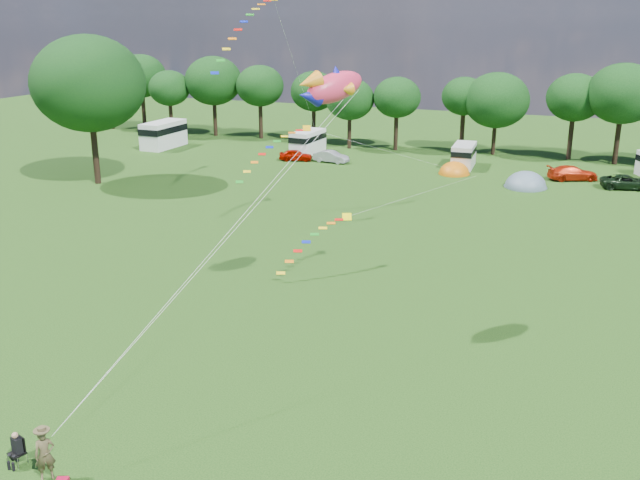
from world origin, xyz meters
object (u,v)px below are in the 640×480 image
at_px(kite_flyer, 45,455).
at_px(camp_chair, 17,445).
at_px(car_d, 627,182).
at_px(tent_greyblue, 525,187).
at_px(big_tree, 89,84).
at_px(car_a, 296,155).
at_px(campervan_c, 464,155).
at_px(fish_kite, 330,88).
at_px(car_c, 573,173).
at_px(tent_orange, 454,174).
at_px(campervan_a, 164,134).
at_px(car_b, 331,157).
at_px(campervan_b, 308,141).

xyz_separation_m(kite_flyer, camp_chair, (-1.48, 0.28, -0.15)).
distance_m(car_d, tent_greyblue, 8.87).
height_order(big_tree, tent_greyblue, big_tree).
relative_size(big_tree, kite_flyer, 7.22).
height_order(car_a, campervan_c, campervan_c).
bearing_deg(fish_kite, car_a, 57.17).
bearing_deg(car_c, car_d, -135.70).
distance_m(campervan_c, tent_orange, 3.79).
distance_m(campervan_c, kite_flyer, 56.13).
distance_m(car_a, campervan_a, 17.44).
distance_m(car_c, campervan_c, 10.88).
bearing_deg(campervan_a, tent_orange, -92.04).
distance_m(campervan_a, kite_flyer, 62.51).
height_order(campervan_a, campervan_c, campervan_a).
bearing_deg(campervan_a, kite_flyer, -149.25).
height_order(car_a, camp_chair, camp_chair).
relative_size(campervan_a, tent_orange, 1.86).
bearing_deg(camp_chair, kite_flyer, 7.21).
bearing_deg(campervan_a, camp_chair, -150.31).
xyz_separation_m(kite_flyer, fish_kite, (4.33, 15.31, 10.85)).
xyz_separation_m(tent_greyblue, fish_kite, (-5.91, -34.05, 11.75)).
distance_m(car_b, tent_orange, 13.17).
bearing_deg(fish_kite, tent_greyblue, 21.46).
height_order(car_c, tent_greyblue, tent_greyblue).
bearing_deg(car_b, campervan_c, -71.83).
bearing_deg(campervan_a, car_c, -89.46).
xyz_separation_m(car_a, tent_orange, (16.96, -0.29, -0.57)).
bearing_deg(kite_flyer, car_c, 30.65).
relative_size(big_tree, car_a, 3.73).
bearing_deg(campervan_a, tent_greyblue, -95.79).
distance_m(big_tree, kite_flyer, 45.81).
xyz_separation_m(big_tree, car_a, (12.78, 16.34, -8.42)).
height_order(big_tree, car_d, big_tree).
bearing_deg(car_b, big_tree, 141.68).
xyz_separation_m(tent_orange, kite_flyer, (-3.15, -52.45, 0.90)).
distance_m(car_b, tent_greyblue, 20.60).
relative_size(big_tree, tent_greyblue, 3.16).
distance_m(car_b, campervan_c, 13.64).
bearing_deg(campervan_b, big_tree, 152.61).
xyz_separation_m(campervan_b, campervan_c, (17.56, -1.01, -0.10)).
bearing_deg(campervan_b, campervan_a, 103.16).
relative_size(campervan_a, fish_kite, 1.66).
bearing_deg(kite_flyer, campervan_c, 41.78).
relative_size(kite_flyer, camp_chair, 1.43).
xyz_separation_m(tent_orange, tent_greyblue, (7.10, -3.09, -0.00)).
bearing_deg(big_tree, car_d, 19.04).
bearing_deg(tent_orange, car_d, -1.55).
relative_size(big_tree, fish_kite, 3.56).
bearing_deg(tent_greyblue, fish_kite, -99.85).
bearing_deg(big_tree, tent_orange, 28.35).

